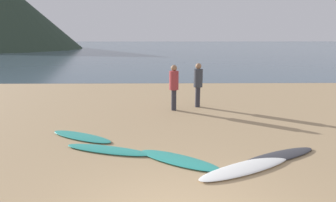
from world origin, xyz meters
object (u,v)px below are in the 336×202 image
surfboard_0 (81,137)px  person_1 (198,81)px  surfboard_2 (178,160)px  person_0 (174,84)px  surfboard_3 (247,167)px  surfboard_4 (279,156)px  surfboard_1 (108,150)px

surfboard_0 → person_1: 5.31m
surfboard_2 → person_0: bearing=120.3°
surfboard_3 → surfboard_4: size_ratio=1.12×
surfboard_1 → surfboard_3: size_ratio=0.92×
surfboard_0 → surfboard_2: size_ratio=1.00×
surfboard_0 → surfboard_4: bearing=11.8°
surfboard_2 → surfboard_4: 2.51m
surfboard_0 → person_1: bearing=69.0°
surfboard_2 → person_1: person_1 is taller
surfboard_0 → surfboard_2: 3.21m
surfboard_1 → person_1: bearing=73.7°
surfboard_1 → surfboard_4: bearing=10.7°
surfboard_4 → person_1: bearing=81.8°
surfboard_3 → surfboard_0: bearing=128.9°
surfboard_1 → surfboard_4: 4.35m
surfboard_4 → surfboard_3: bearing=-173.1°
surfboard_0 → surfboard_1: size_ratio=0.90×
surfboard_4 → person_1: size_ratio=1.25×
surfboard_0 → surfboard_3: (4.31, -2.01, 0.00)m
surfboard_2 → person_1: 5.31m
surfboard_2 → surfboard_4: size_ratio=0.93×
surfboard_1 → surfboard_4: surfboard_1 is taller
surfboard_1 → surfboard_4: (4.33, -0.44, -0.00)m
surfboard_0 → person_0: 4.25m
surfboard_0 → surfboard_1: 1.36m
surfboard_1 → surfboard_3: surfboard_3 is taller
surfboard_2 → surfboard_1: bearing=-168.0°
surfboard_4 → person_0: size_ratio=1.27×
person_1 → person_0: bearing=155.6°
surfboard_1 → surfboard_2: 1.93m
surfboard_0 → surfboard_4: size_ratio=0.93×
surfboard_3 → person_1: size_ratio=1.41×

